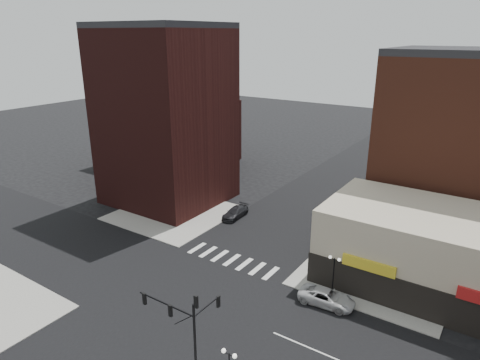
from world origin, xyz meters
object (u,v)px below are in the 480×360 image
Objects in this scene: dark_sedan_north at (235,213)px; white_suv at (327,297)px; street_lamp_ne at (334,266)px; traffic_signal at (187,321)px.

white_suv is at bearing -34.63° from dark_sedan_north.
street_lamp_ne reaches higher than white_suv.
street_lamp_ne is at bearing -0.61° from white_suv.
traffic_signal is 16.62m from street_lamp_ne.
traffic_signal is at bearing -106.75° from street_lamp_ne.
dark_sedan_north is (-18.50, 10.22, -2.58)m from street_lamp_ne.
traffic_signal reaches higher than street_lamp_ne.
traffic_signal is 1.87× the size of street_lamp_ne.
white_suv is at bearing -85.84° from street_lamp_ne.
traffic_signal reaches higher than white_suv.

